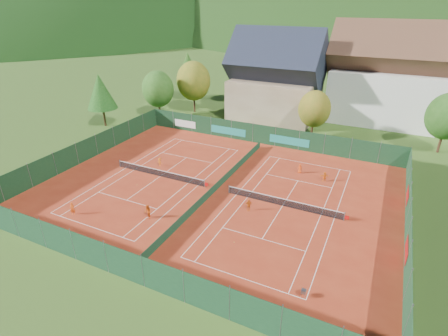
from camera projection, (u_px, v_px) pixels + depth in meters
ground at (217, 190)px, 40.89m from camera, size 600.00×600.00×0.00m
clay_pad at (217, 190)px, 40.88m from camera, size 40.00×32.00×0.01m
court_markings_left at (160, 176)px, 44.00m from camera, size 11.03×23.83×0.00m
court_markings_right at (283, 206)px, 37.75m from camera, size 11.03×23.83×0.00m
tennis_net_left at (161, 173)px, 43.72m from camera, size 13.30×0.10×1.02m
tennis_net_right at (284, 202)px, 37.48m from camera, size 13.30×0.10×1.02m
court_divider at (217, 186)px, 40.66m from camera, size 0.03×28.80×1.00m
fence_north at (261, 134)px, 53.36m from camera, size 40.00×0.10×3.00m
fence_south at (124, 265)px, 27.27m from camera, size 40.00×0.04×3.00m
fence_west at (87, 149)px, 48.03m from camera, size 0.04×32.00×3.00m
fence_east at (408, 222)px, 32.47m from camera, size 0.09×32.00×3.00m
chalet at (276, 81)px, 63.44m from camera, size 16.20×12.00×16.00m
hotel_block_a at (392, 80)px, 60.55m from camera, size 21.60×11.00×17.25m
tree_west_front at (158, 89)px, 63.29m from camera, size 5.72×5.72×8.69m
tree_west_mid at (194, 81)px, 66.30m from camera, size 6.44×6.44×9.78m
tree_west_back at (188, 68)px, 74.82m from camera, size 5.60×5.60×10.00m
tree_center at (314, 109)px, 54.28m from camera, size 5.01×5.01×7.60m
tree_east_front at (448, 117)px, 48.58m from camera, size 5.72×5.72×8.69m
tree_west_side at (100, 91)px, 58.87m from camera, size 5.04×5.04×9.00m
mountain_backdrop at (410, 96)px, 236.17m from camera, size 820.00×530.00×242.00m
ball_hopper at (304, 291)px, 26.02m from camera, size 0.34×0.34×0.80m
loose_ball_0 at (137, 185)px, 41.97m from camera, size 0.07×0.07×0.07m
loose_ball_1 at (234, 242)px, 32.08m from camera, size 0.07×0.07×0.07m
player_left_near at (72, 209)px, 36.00m from camera, size 0.60×0.54×1.39m
player_left_mid at (148, 212)px, 35.33m from camera, size 0.93×0.85×1.54m
player_left_far at (160, 162)px, 46.46m from camera, size 0.81×0.53×1.19m
player_right_near at (249, 205)px, 36.66m from camera, size 0.85×0.70×1.36m
player_right_far_a at (300, 169)px, 44.62m from camera, size 0.66×0.48×1.24m
player_right_far_b at (325, 177)px, 42.61m from camera, size 1.20×0.80×1.24m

